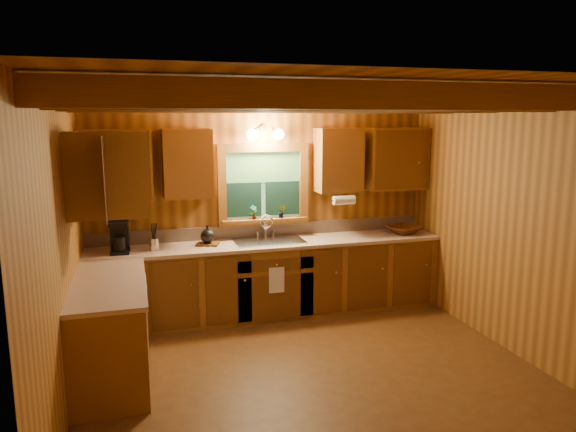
% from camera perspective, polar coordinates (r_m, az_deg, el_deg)
% --- Properties ---
extents(room, '(4.20, 4.20, 4.20)m').
position_cam_1_polar(room, '(4.79, 2.69, -2.24)').
color(room, '#573415').
rests_on(room, ground).
extents(ceiling_beams, '(4.20, 2.54, 0.18)m').
position_cam_1_polar(ceiling_beams, '(4.68, 2.82, 12.14)').
color(ceiling_beams, brown).
rests_on(ceiling_beams, room).
extents(base_cabinets, '(4.20, 2.22, 0.86)m').
position_cam_1_polar(base_cabinets, '(6.10, -5.79, -7.97)').
color(base_cabinets, brown).
rests_on(base_cabinets, ground).
extents(countertop, '(4.20, 2.24, 0.04)m').
position_cam_1_polar(countertop, '(5.99, -5.75, -3.85)').
color(countertop, tan).
rests_on(countertop, base_cabinets).
extents(backsplash, '(4.20, 0.02, 0.16)m').
position_cam_1_polar(backsplash, '(6.63, -2.64, -1.53)').
color(backsplash, tan).
rests_on(backsplash, room).
extents(dishwasher_panel, '(0.02, 0.60, 0.80)m').
position_cam_1_polar(dishwasher_panel, '(5.45, -14.90, -10.58)').
color(dishwasher_panel, white).
rests_on(dishwasher_panel, base_cabinets).
extents(upper_cabinets, '(4.19, 1.77, 0.78)m').
position_cam_1_polar(upper_cabinets, '(5.94, -6.96, 5.42)').
color(upper_cabinets, brown).
rests_on(upper_cabinets, room).
extents(window, '(1.12, 0.08, 1.00)m').
position_cam_1_polar(window, '(6.52, -2.64, 3.16)').
color(window, brown).
rests_on(window, room).
extents(window_sill, '(1.06, 0.14, 0.04)m').
position_cam_1_polar(window_sill, '(6.54, -2.51, -0.44)').
color(window_sill, brown).
rests_on(window_sill, room).
extents(wall_sconce, '(0.45, 0.21, 0.17)m').
position_cam_1_polar(wall_sconce, '(6.35, -2.43, 8.73)').
color(wall_sconce, black).
rests_on(wall_sconce, room).
extents(paper_towel_roll, '(0.27, 0.11, 0.11)m').
position_cam_1_polar(paper_towel_roll, '(6.51, 5.98, 1.69)').
color(paper_towel_roll, white).
rests_on(paper_towel_roll, upper_cabinets).
extents(dish_towel, '(0.18, 0.01, 0.30)m').
position_cam_1_polar(dish_towel, '(6.16, -1.22, -6.86)').
color(dish_towel, white).
rests_on(dish_towel, base_cabinets).
extents(sink, '(0.82, 0.48, 0.43)m').
position_cam_1_polar(sink, '(6.39, -2.03, -3.12)').
color(sink, silver).
rests_on(sink, countertop).
extents(coffee_maker, '(0.20, 0.25, 0.35)m').
position_cam_1_polar(coffee_maker, '(6.11, -17.53, -2.12)').
color(coffee_maker, black).
rests_on(coffee_maker, countertop).
extents(utensil_crock, '(0.11, 0.11, 0.31)m').
position_cam_1_polar(utensil_crock, '(6.14, -14.12, -2.85)').
color(utensil_crock, silver).
rests_on(utensil_crock, countertop).
extents(cutting_board, '(0.30, 0.26, 0.02)m').
position_cam_1_polar(cutting_board, '(6.27, -8.56, -2.97)').
color(cutting_board, '#5C3513').
rests_on(cutting_board, countertop).
extents(teakettle, '(0.16, 0.16, 0.21)m').
position_cam_1_polar(teakettle, '(6.25, -8.58, -2.13)').
color(teakettle, black).
rests_on(teakettle, cutting_board).
extents(wicker_basket, '(0.50, 0.50, 0.10)m').
position_cam_1_polar(wicker_basket, '(6.96, 12.19, -1.44)').
color(wicker_basket, '#48230C').
rests_on(wicker_basket, countertop).
extents(potted_plant_left, '(0.11, 0.09, 0.17)m').
position_cam_1_polar(potted_plant_left, '(6.47, -3.67, 0.40)').
color(potted_plant_left, '#5C3513').
rests_on(potted_plant_left, window_sill).
extents(potted_plant_right, '(0.11, 0.10, 0.16)m').
position_cam_1_polar(potted_plant_right, '(6.56, -0.68, 0.48)').
color(potted_plant_right, '#5C3513').
rests_on(potted_plant_right, window_sill).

